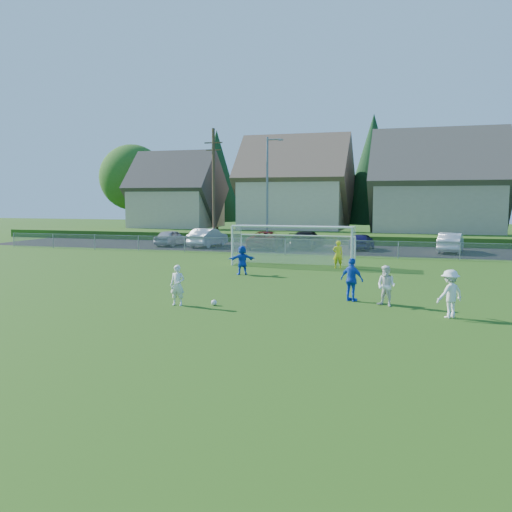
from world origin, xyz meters
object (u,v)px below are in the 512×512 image
at_px(car_a, 171,238).
at_px(car_c, 267,240).
at_px(soccer_ball, 214,303).
at_px(player_white_b, 386,286).
at_px(car_f, 451,243).
at_px(car_b, 208,238).
at_px(player_blue_a, 352,280).
at_px(player_blue_b, 242,260).
at_px(player_white_a, 177,285).
at_px(car_e, 362,241).
at_px(soccer_goal, 294,239).
at_px(player_white_c, 450,294).
at_px(goalkeeper, 338,254).
at_px(car_d, 307,240).

bearing_deg(car_a, car_c, -179.78).
relative_size(soccer_ball, player_white_b, 0.14).
bearing_deg(car_f, car_b, 9.28).
height_order(player_blue_a, car_b, player_blue_a).
distance_m(player_blue_b, car_b, 17.54).
height_order(player_white_a, player_blue_b, player_blue_b).
bearing_deg(car_e, soccer_goal, 80.63).
bearing_deg(player_white_c, car_a, -89.73).
bearing_deg(car_b, goalkeeper, 143.44).
distance_m(car_b, car_d, 8.53).
height_order(goalkeeper, car_a, goalkeeper).
bearing_deg(car_a, car_e, -174.18).
distance_m(player_white_b, car_e, 23.29).
xyz_separation_m(player_white_c, car_e, (-5.49, 24.49, -0.16)).
distance_m(car_a, car_d, 11.97).
xyz_separation_m(player_white_a, car_d, (-0.01, 25.02, -0.06)).
relative_size(soccer_ball, car_b, 0.05).
bearing_deg(goalkeeper, player_blue_b, 24.90).
xyz_separation_m(player_white_b, car_a, (-19.67, 22.22, -0.09)).
height_order(car_b, car_f, car_b).
relative_size(goalkeeper, car_e, 0.41).
height_order(player_blue_a, car_f, player_blue_a).
bearing_deg(car_d, soccer_ball, 95.22).
bearing_deg(car_e, car_c, 14.18).
height_order(player_white_b, car_d, player_white_b).
distance_m(car_a, car_e, 16.42).
height_order(player_white_c, car_f, player_white_c).
xyz_separation_m(goalkeeper, car_d, (-4.29, 12.00, -0.10)).
bearing_deg(player_blue_a, car_c, -40.06).
bearing_deg(player_white_a, player_white_b, 10.96).
xyz_separation_m(player_blue_a, car_c, (-9.46, 21.16, -0.14)).
height_order(player_white_b, goalkeeper, goalkeeper).
bearing_deg(soccer_goal, car_f, 49.62).
relative_size(player_white_b, player_white_c, 0.93).
relative_size(player_blue_a, car_d, 0.35).
xyz_separation_m(soccer_ball, player_white_a, (-1.35, -0.38, 0.67)).
relative_size(car_b, car_d, 0.95).
height_order(player_white_a, player_white_b, player_white_a).
relative_size(player_white_a, player_blue_a, 0.90).
distance_m(player_blue_b, car_f, 19.77).
height_order(soccer_ball, car_b, car_b).
relative_size(car_b, car_c, 0.91).
bearing_deg(car_c, car_f, -177.58).
distance_m(player_white_c, car_b, 29.96).
bearing_deg(player_blue_b, player_white_c, 113.43).
xyz_separation_m(goalkeeper, car_f, (6.89, 11.93, -0.06)).
bearing_deg(player_white_c, player_blue_a, -72.51).
bearing_deg(car_a, soccer_ball, 121.92).
bearing_deg(soccer_goal, player_blue_a, -65.84).
bearing_deg(car_f, soccer_goal, 57.14).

